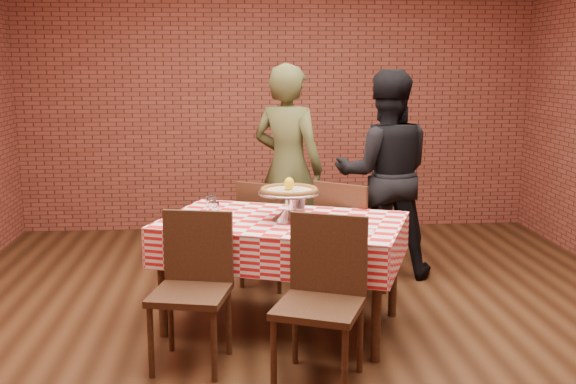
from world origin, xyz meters
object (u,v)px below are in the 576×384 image
object	(u,v)px
water_glass_right	(211,204)
diner_black	(385,174)
table	(282,274)
chair_far_left	(270,233)
condiment_caddy	(298,201)
chair_far_right	(352,239)
chair_near_left	(190,293)
pizza_stand	(289,206)
diner_olive	(288,168)
water_glass_left	(214,211)
chair_near_right	(319,304)
pizza	(289,191)

from	to	relation	value
water_glass_right	diner_black	size ratio (longest dim) A/B	0.07
table	chair_far_left	world-z (taller)	chair_far_left
water_glass_right	diner_black	bearing A→B (deg)	30.28
table	condiment_caddy	xyz separation A→B (m)	(0.13, 0.25, 0.46)
chair_far_right	diner_black	world-z (taller)	diner_black
chair_near_left	table	bearing A→B (deg)	57.32
water_glass_right	diner_black	world-z (taller)	diner_black
pizza_stand	water_glass_right	distance (m)	0.61
pizza_stand	chair_far_right	xyz separation A→B (m)	(0.54, 0.58, -0.39)
condiment_caddy	diner_black	world-z (taller)	diner_black
pizza_stand	diner_olive	distance (m)	1.36
chair_far_left	diner_black	size ratio (longest dim) A/B	0.50
chair_far_right	water_glass_left	bearing A→B (deg)	64.66
chair_near_left	chair_far_left	bearing A→B (deg)	82.18
pizza_stand	water_glass_right	size ratio (longest dim) A/B	3.63
table	chair_far_left	xyz separation A→B (m)	(-0.04, 0.89, 0.06)
chair_near_right	chair_far_right	bearing A→B (deg)	95.15
pizza	pizza_stand	bearing A→B (deg)	0.00
chair_far_right	diner_black	xyz separation A→B (m)	(0.36, 0.54, 0.41)
pizza_stand	chair_far_right	bearing A→B (deg)	47.17
chair_near_right	diner_black	xyz separation A→B (m)	(0.80, 1.97, 0.40)
chair_near_left	chair_far_left	size ratio (longest dim) A/B	1.04
pizza_stand	chair_far_left	xyz separation A→B (m)	(-0.09, 0.90, -0.42)
chair_near_right	diner_black	bearing A→B (deg)	90.09
pizza_stand	chair_near_left	size ratio (longest dim) A/B	0.47
diner_black	chair_near_right	bearing A→B (deg)	73.46
diner_black	chair_far_left	bearing A→B (deg)	17.88
chair_near_right	diner_olive	bearing A→B (deg)	112.24
water_glass_left	chair_near_right	distance (m)	1.14
water_glass_right	chair_near_right	world-z (taller)	chair_near_right
chair_far_left	diner_black	world-z (taller)	diner_black
table	chair_near_left	world-z (taller)	chair_near_left
water_glass_left	chair_near_left	distance (m)	0.74
chair_near_left	chair_near_right	xyz separation A→B (m)	(0.73, -0.28, 0.01)
table	pizza	size ratio (longest dim) A/B	4.08
water_glass_right	chair_near_right	xyz separation A→B (m)	(0.63, -1.14, -0.35)
pizza	chair_far_right	bearing A→B (deg)	47.17
pizza_stand	chair_far_right	world-z (taller)	pizza_stand
pizza	condiment_caddy	bearing A→B (deg)	71.99
pizza_stand	diner_black	distance (m)	1.44
condiment_caddy	chair_far_left	bearing A→B (deg)	119.21
pizza_stand	diner_olive	xyz separation A→B (m)	(0.10, 1.36, 0.04)
chair_far_left	chair_near_right	bearing A→B (deg)	125.85
chair_near_right	diner_olive	distance (m)	2.25
water_glass_left	chair_far_right	distance (m)	1.22
condiment_caddy	chair_near_left	xyz separation A→B (m)	(-0.72, -0.83, -0.38)
pizza_stand	condiment_caddy	distance (m)	0.27
table	diner_olive	bearing A→B (deg)	84.00
table	chair_near_left	size ratio (longest dim) A/B	1.73
water_glass_left	chair_far_right	bearing A→B (deg)	26.63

